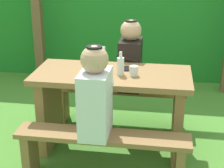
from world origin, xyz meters
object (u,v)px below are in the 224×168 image
at_px(drinking_glass, 134,71).
at_px(cell_phone, 125,68).
at_px(bench_far, 119,98).
at_px(picnic_table, 112,98).
at_px(bottle_right, 104,63).
at_px(bench_near, 102,147).
at_px(person_black_coat, 130,58).
at_px(person_white_shirt, 95,95).
at_px(bottle_left, 121,66).

relative_size(drinking_glass, cell_phone, 0.63).
height_order(bench_far, cell_phone, cell_phone).
bearing_deg(bench_far, picnic_table, -90.00).
distance_m(picnic_table, bottle_right, 0.36).
bearing_deg(bench_near, person_black_coat, 83.70).
xyz_separation_m(bench_near, bench_far, (0.00, 1.01, 0.00)).
xyz_separation_m(person_black_coat, cell_phone, (-0.01, -0.38, 0.01)).
relative_size(person_black_coat, cell_phone, 5.14).
xyz_separation_m(picnic_table, bench_near, (0.00, -0.51, -0.21)).
relative_size(bottle_right, cell_phone, 1.76).
bearing_deg(person_black_coat, cell_phone, -91.19).
bearing_deg(bench_near, picnic_table, 90.00).
relative_size(bench_near, cell_phone, 10.00).
bearing_deg(bench_far, bench_near, -90.00).
height_order(picnic_table, bench_far, picnic_table).
distance_m(picnic_table, bench_far, 0.55).
height_order(person_white_shirt, person_black_coat, same).
bearing_deg(drinking_glass, bench_near, -113.56).
relative_size(bench_near, bottle_left, 6.78).
bearing_deg(bottle_right, cell_phone, 44.26).
relative_size(bench_near, drinking_glass, 15.91).
distance_m(picnic_table, cell_phone, 0.30).
relative_size(drinking_glass, bottle_left, 0.43).
relative_size(person_white_shirt, bottle_left, 3.48).
distance_m(person_black_coat, bottle_right, 0.59).
bearing_deg(bottle_right, person_black_coat, 72.01).
bearing_deg(bottle_right, bench_far, 83.08).
bearing_deg(picnic_table, person_white_shirt, -95.90).
distance_m(person_white_shirt, drinking_glass, 0.52).
xyz_separation_m(person_black_coat, bottle_right, (-0.18, -0.55, 0.11)).
relative_size(person_white_shirt, bottle_right, 2.93).
relative_size(bench_far, person_white_shirt, 1.95).
distance_m(bench_far, cell_phone, 0.61).
bearing_deg(bench_near, bottle_left, 80.10).
relative_size(picnic_table, cell_phone, 10.00).
height_order(person_black_coat, bottle_left, person_black_coat).
distance_m(bench_near, person_black_coat, 1.11).
relative_size(bottle_left, cell_phone, 1.48).
height_order(bottle_right, cell_phone, bottle_right).
relative_size(picnic_table, person_black_coat, 1.95).
relative_size(picnic_table, bench_near, 1.00).
xyz_separation_m(person_black_coat, bottle_left, (-0.03, -0.54, 0.09)).
relative_size(person_black_coat, drinking_glass, 8.18).
height_order(bench_far, drinking_glass, drinking_glass).
bearing_deg(bench_far, cell_phone, -75.03).
relative_size(picnic_table, bottle_right, 5.69).
distance_m(bottle_right, cell_phone, 0.26).
relative_size(person_white_shirt, cell_phone, 5.14).
distance_m(bench_near, person_white_shirt, 0.45).
distance_m(person_white_shirt, bottle_left, 0.49).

